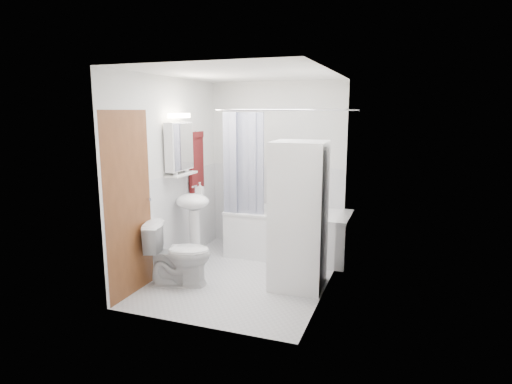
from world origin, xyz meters
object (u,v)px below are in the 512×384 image
(bathtub, at_px, (289,231))
(washer_dryer, at_px, (299,215))
(sink, at_px, (193,213))
(toilet, at_px, (179,254))

(bathtub, xyz_separation_m, washer_dryer, (0.38, -0.98, 0.48))
(sink, xyz_separation_m, toilet, (0.13, -0.62, -0.34))
(bathtub, distance_m, sink, 1.36)
(sink, bearing_deg, bathtub, 36.76)
(bathtub, xyz_separation_m, sink, (-1.06, -0.79, 0.35))
(bathtub, relative_size, sink, 1.60)
(sink, bearing_deg, washer_dryer, -7.55)
(bathtub, bearing_deg, washer_dryer, -68.98)
(washer_dryer, height_order, toilet, washer_dryer)
(bathtub, height_order, washer_dryer, washer_dryer)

